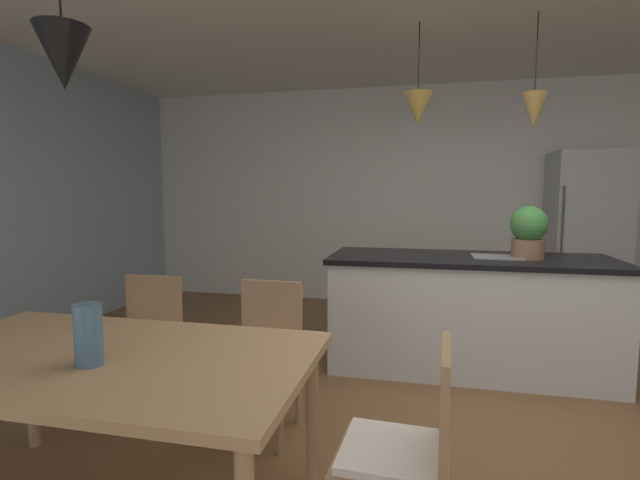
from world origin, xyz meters
TOP-DOWN VIEW (x-y plane):
  - ground_plane at (0.00, 0.00)m, footprint 10.00×8.40m
  - wall_back_kitchen at (0.00, 3.26)m, footprint 10.00×0.12m
  - dining_table at (-1.71, -1.04)m, footprint 1.75×0.99m
  - chair_far_right at (-1.32, -0.17)m, footprint 0.41×0.41m
  - chair_kitchen_end at (-0.47, -1.04)m, footprint 0.42×0.42m
  - chair_far_left at (-2.11, -0.17)m, footprint 0.42×0.42m
  - kitchen_island at (-0.07, 1.10)m, footprint 2.16×0.86m
  - refrigerator at (1.29, 2.86)m, footprint 0.73×0.67m
  - pendant_over_table at (-1.75, -1.12)m, footprint 0.20×0.20m
  - pendant_over_island_main at (-0.49, 1.10)m, footprint 0.23×0.23m
  - pendant_over_island_aux at (0.35, 1.10)m, footprint 0.18×0.18m
  - potted_plant_on_island at (0.35, 1.10)m, footprint 0.27×0.27m
  - vase_on_dining_table at (-1.67, -1.16)m, footprint 0.10×0.10m

SIDE VIEW (x-z plane):
  - ground_plane at x=0.00m, z-range -0.04..0.00m
  - kitchen_island at x=-0.07m, z-range 0.01..0.92m
  - chair_far_right at x=-1.32m, z-range 0.04..0.91m
  - chair_kitchen_end at x=-0.47m, z-range 0.04..0.91m
  - chair_far_left at x=-2.11m, z-range 0.04..0.91m
  - dining_table at x=-1.71m, z-range 0.30..1.04m
  - vase_on_dining_table at x=-1.67m, z-range 0.74..0.97m
  - refrigerator at x=1.29m, z-range 0.00..1.84m
  - potted_plant_on_island at x=0.35m, z-range 0.91..1.31m
  - wall_back_kitchen at x=0.00m, z-range 0.00..2.70m
  - pendant_over_table at x=-1.75m, z-range 1.44..2.36m
  - pendant_over_island_aux at x=0.35m, z-range 1.59..2.42m
  - pendant_over_island_main at x=-0.49m, z-range 1.66..2.44m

